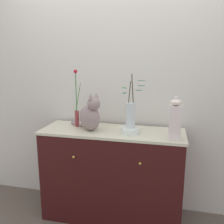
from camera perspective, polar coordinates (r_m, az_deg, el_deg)
The scene contains 8 objects.
ground_plane at distance 2.70m, azimuth 0.00°, elevation -23.46°, with size 6.00×6.00×0.00m, color brown.
wall_back at distance 2.51m, azimuth 1.63°, elevation 5.93°, with size 4.40×0.08×2.60m, color silver.
sideboard at distance 2.46m, azimuth -0.00°, elevation -14.72°, with size 1.37×0.49×0.92m.
cat_sitting at distance 2.26m, azimuth -5.28°, elevation -0.79°, with size 0.40×0.31×0.37m.
vase_slim_green at distance 2.40m, azimuth -8.43°, elevation 0.32°, with size 0.07×0.04×0.57m.
bowl_porcelain at distance 2.19m, azimuth 4.40°, elevation -4.43°, with size 0.17×0.17×0.05m, color white.
vase_glass_clear at distance 2.15m, azimuth 4.50°, elevation -0.37°, with size 0.23×0.11×0.49m.
jar_lidded_porcelain at distance 2.05m, azimuth 14.86°, elevation -1.87°, with size 0.10×0.10×0.37m.
Camera 1 is at (0.50, -2.13, 1.58)m, focal length 38.17 mm.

